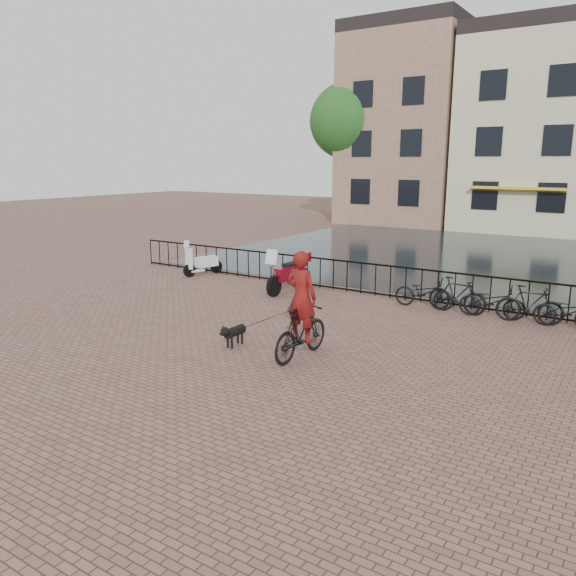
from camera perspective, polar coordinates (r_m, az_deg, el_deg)
The scene contains 15 objects.
ground at distance 11.42m, azimuth -8.39°, elevation -8.70°, with size 100.00×100.00×0.00m, color brown.
canal_water at distance 26.50m, azimuth 17.26°, elevation 3.22°, with size 20.00×20.00×0.00m, color black.
railing at distance 17.79m, azimuth 8.88°, elevation 0.81°, with size 20.00×0.05×1.02m.
canal_house_left at distance 40.67m, azimuth 12.61°, elevation 15.70°, with size 7.50×9.00×12.80m.
canal_house_mid at distance 38.49m, azimuth 24.11°, elevation 14.35°, with size 8.00×9.50×11.80m.
tree_far_left at distance 39.39m, azimuth 6.04°, elevation 16.50°, with size 5.04×5.04×9.27m.
cyclist at distance 11.91m, azimuth 1.35°, elevation -2.38°, with size 0.88×2.02×2.73m.
dog at distance 12.95m, azimuth -5.43°, elevation -4.70°, with size 0.28×0.82×0.55m.
motorcycle at distance 18.07m, azimuth 0.10°, elevation 2.00°, with size 0.58×2.16×1.53m.
scooter at distance 21.03m, azimuth -8.66°, elevation 3.19°, with size 0.83×1.55×1.39m.
parked_bike_0 at distance 16.60m, azimuth 13.66°, elevation -0.46°, with size 0.60×1.72×0.90m, color black.
parked_bike_1 at distance 16.31m, azimuth 16.80°, elevation -0.70°, with size 0.47×1.66×1.00m, color black.
parked_bike_2 at distance 16.09m, azimuth 20.02°, elevation -1.30°, with size 0.60×1.72×0.90m, color black.
parked_bike_3 at distance 15.91m, azimuth 23.35°, elevation -1.56°, with size 0.47×1.66×1.00m, color black.
parked_bike_4 at distance 15.80m, azimuth 26.72°, elevation -2.16°, with size 0.60×1.72×0.90m, color black.
Camera 1 is at (7.14, -7.88, 4.17)m, focal length 35.00 mm.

